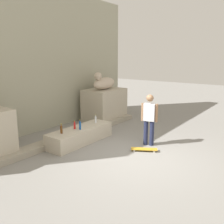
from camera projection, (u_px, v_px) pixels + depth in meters
ground_plane at (135, 158)px, 7.07m from camera, size 40.00×40.00×0.00m
facade_wall at (31, 61)px, 9.14m from camera, size 10.34×0.60×5.34m
pedestal_right at (105, 105)px, 11.08m from camera, size 1.82×1.25×1.40m
statue_reclining_right at (104, 83)px, 10.82m from camera, size 1.67×0.81×0.78m
ledge_block at (81, 135)px, 8.26m from camera, size 2.46×0.78×0.51m
skater at (149, 118)px, 7.87m from camera, size 0.28×0.53×1.67m
skateboard at (144, 149)px, 7.54m from camera, size 0.57×0.79×0.08m
bottle_red at (75, 126)px, 8.07m from camera, size 0.07×0.07×0.27m
bottle_clear at (96, 120)px, 8.77m from camera, size 0.07×0.07×0.30m
bottle_blue at (80, 125)px, 8.00m from camera, size 0.07×0.07×0.33m
bottle_brown at (61, 129)px, 7.59m from camera, size 0.07×0.07×0.31m
stair_step at (69, 137)px, 8.63m from camera, size 7.48×0.50×0.18m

